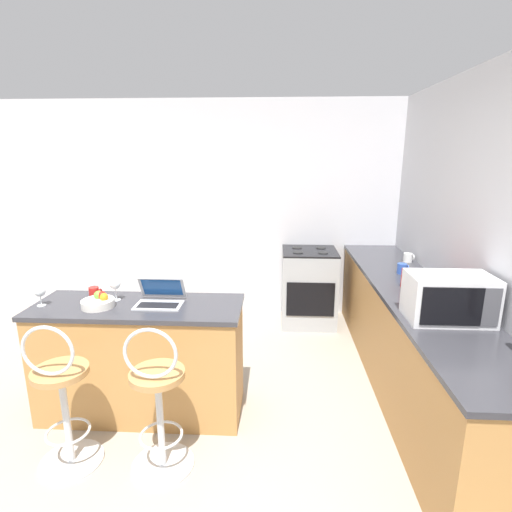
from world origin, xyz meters
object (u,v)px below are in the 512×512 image
laptop (160,297)px  mug_blue (402,269)px  bar_stool_far (158,403)px  mug_white (408,258)px  stove_range (309,287)px  microwave (449,298)px  mug_red (94,293)px  wine_glass_short (40,292)px  fruit_bowl (99,302)px  toaster (420,283)px  bar_stool_near (62,400)px  wine_glass_tall (115,285)px

laptop → mug_blue: (2.03, 0.88, -0.00)m
bar_stool_far → mug_white: size_ratio=9.65×
laptop → stove_range: 2.21m
microwave → mug_red: size_ratio=5.80×
bar_stool_far → mug_blue: bar_stool_far is taller
stove_range → wine_glass_short: 2.86m
mug_white → wine_glass_short: size_ratio=0.70×
microwave → fruit_bowl: 2.44m
laptop → toaster: 2.04m
bar_stool_near → laptop: bearing=52.8°
mug_blue → wine_glass_short: bearing=-161.4°
bar_stool_far → stove_range: size_ratio=1.13×
wine_glass_short → mug_blue: size_ratio=1.46×
mug_white → mug_blue: size_ratio=1.02×
bar_stool_near → bar_stool_far: same height
toaster → laptop: bearing=-170.3°
mug_blue → microwave: bearing=-91.2°
laptop → fruit_bowl: bearing=-168.8°
stove_range → mug_blue: (0.79, -0.88, 0.49)m
mug_white → stove_range: bearing=155.0°
bar_stool_near → laptop: size_ratio=2.97×
mug_red → laptop: bearing=-8.9°
mug_blue → fruit_bowl: bearing=-158.6°
stove_range → laptop: bearing=-125.2°
toaster → mug_blue: (0.02, 0.53, -0.04)m
bar_stool_far → laptop: 0.79m
fruit_bowl → mug_blue: size_ratio=2.28×
bar_stool_far → mug_red: size_ratio=11.00×
laptop → mug_white: (2.21, 1.31, -0.00)m
toaster → mug_red: (-2.55, -0.26, -0.04)m
laptop → microwave: size_ratio=0.64×
stove_range → mug_white: 1.18m
microwave → mug_white: (0.21, 1.50, -0.11)m
toaster → wine_glass_tall: bearing=-172.9°
microwave → toaster: size_ratio=1.84×
wine_glass_short → mug_red: bearing=28.7°
toaster → mug_red: 2.56m
stove_range → wine_glass_tall: bearing=-133.1°
fruit_bowl → bar_stool_far: bearing=-43.2°
toaster → bar_stool_far: bearing=-152.6°
microwave → toaster: microwave is taller
toaster → mug_blue: size_ratio=2.83×
bar_stool_near → fruit_bowl: bar_stool_near is taller
microwave → wine_glass_tall: size_ratio=3.14×
stove_range → microwave: bearing=-68.7°
laptop → wine_glass_short: size_ratio=2.26×
bar_stool_near → wine_glass_tall: size_ratio=5.95×
bar_stool_near → bar_stool_far: bearing=0.0°
toaster → wine_glass_short: (-2.87, -0.44, 0.02)m
bar_stool_far → toaster: 2.16m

